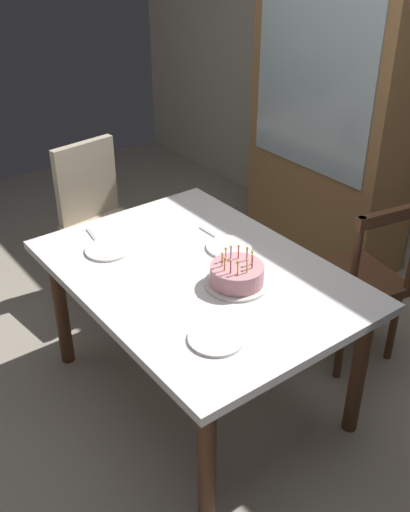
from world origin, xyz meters
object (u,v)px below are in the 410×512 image
plate_near_celebrant (108,250)px  china_cabinet (333,118)px  birthday_cake (237,276)px  chair_upholstered (99,214)px  chair_spindle_back (357,282)px  dining_table (198,286)px  plate_far_side (229,247)px  plate_near_guest (216,338)px

plate_near_celebrant → china_cabinet: bearing=98.3°
birthday_cake → chair_upholstered: chair_upholstered is taller
chair_spindle_back → dining_table: bearing=-105.9°
plate_far_side → plate_near_guest: bearing=-42.9°
dining_table → chair_upholstered: size_ratio=1.53×
plate_near_celebrant → china_cabinet: size_ratio=0.12×
chair_spindle_back → chair_upholstered: size_ratio=1.00×
plate_near_celebrant → china_cabinet: china_cabinet is taller
plate_near_guest → chair_spindle_back: 1.12m
birthday_cake → plate_far_side: bearing=147.0°
chair_spindle_back → china_cabinet: bearing=141.3°
china_cabinet → chair_spindle_back: bearing=-38.7°
birthday_cake → plate_near_celebrant: size_ratio=1.27×
chair_upholstered → china_cabinet: size_ratio=0.50×
dining_table → plate_far_side: (-0.07, 0.24, 0.09)m
plate_near_celebrant → chair_upholstered: chair_upholstered is taller
birthday_cake → chair_upholstered: (-1.30, 0.02, -0.24)m
plate_near_guest → china_cabinet: size_ratio=0.12×
birthday_cake → chair_spindle_back: (0.05, 0.77, -0.31)m
plate_near_guest → chair_spindle_back: size_ratio=0.23×
chair_spindle_back → china_cabinet: size_ratio=0.50×
birthday_cake → chair_spindle_back: size_ratio=0.29×
plate_far_side → china_cabinet: bearing=114.0°
dining_table → chair_spindle_back: size_ratio=1.53×
plate_near_celebrant → plate_far_side: same height
birthday_cake → chair_upholstered: bearing=179.2°
plate_near_celebrant → chair_upholstered: 0.81m
dining_table → plate_far_side: plate_far_side is taller
plate_near_celebrant → chair_upholstered: bearing=155.9°
dining_table → chair_spindle_back: 0.89m
plate_near_guest → chair_upholstered: 1.59m
dining_table → chair_upholstered: 1.12m
birthday_cake → chair_spindle_back: chair_spindle_back is taller
chair_upholstered → dining_table: bearing=-4.3°
plate_near_guest → chair_spindle_back: chair_spindle_back is taller
plate_far_side → chair_upholstered: 1.07m
plate_far_side → chair_spindle_back: chair_spindle_back is taller
chair_upholstered → plate_near_celebrant: bearing=-24.1°
dining_table → plate_far_side: bearing=107.1°
plate_far_side → chair_upholstered: bearing=-171.7°
plate_near_celebrant → chair_spindle_back: bearing=59.3°
dining_table → china_cabinet: size_ratio=0.76×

